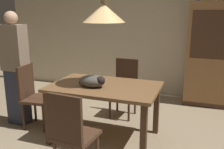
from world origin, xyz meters
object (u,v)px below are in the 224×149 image
object	(u,v)px
hutch_bookcase	(219,57)
person_standing	(16,69)
chair_far_back	(125,85)
cat_sleeping	(93,81)
pendant_lamp	(104,13)
chair_left_side	(33,94)
dining_table	(105,93)
chair_near_front	(72,132)

from	to	relation	value
hutch_bookcase	person_standing	size ratio (longest dim) A/B	1.10
hutch_bookcase	chair_far_back	bearing A→B (deg)	-145.16
cat_sleeping	pendant_lamp	distance (m)	0.85
pendant_lamp	person_standing	distance (m)	1.63
chair_left_side	person_standing	distance (m)	0.45
pendant_lamp	hutch_bookcase	xyz separation A→B (m)	(1.43, 1.87, -0.77)
chair_left_side	pendant_lamp	xyz separation A→B (m)	(1.13, 0.01, 1.15)
dining_table	hutch_bookcase	size ratio (longest dim) A/B	0.76
chair_near_front	chair_left_side	xyz separation A→B (m)	(-1.12, 0.87, 0.00)
chair_near_front	pendant_lamp	world-z (taller)	pendant_lamp
person_standing	cat_sleeping	bearing A→B (deg)	-5.68
dining_table	cat_sleeping	xyz separation A→B (m)	(-0.11, -0.11, 0.18)
chair_near_front	person_standing	bearing A→B (deg)	147.69
chair_near_front	hutch_bookcase	world-z (taller)	hutch_bookcase
chair_left_side	pendant_lamp	distance (m)	1.61
chair_near_front	hutch_bookcase	size ratio (longest dim) A/B	0.50
chair_near_front	person_standing	size ratio (longest dim) A/B	0.55
dining_table	cat_sleeping	distance (m)	0.24
dining_table	person_standing	distance (m)	1.43
cat_sleeping	hutch_bookcase	world-z (taller)	hutch_bookcase
chair_near_front	chair_far_back	distance (m)	1.76
dining_table	chair_far_back	xyz separation A→B (m)	(0.00, 0.88, -0.14)
person_standing	chair_far_back	bearing A→B (deg)	31.24
chair_far_back	hutch_bookcase	size ratio (longest dim) A/B	0.50
hutch_bookcase	cat_sleeping	bearing A→B (deg)	-127.85
chair_near_front	chair_far_back	size ratio (longest dim) A/B	1.00
pendant_lamp	chair_far_back	bearing A→B (deg)	89.75
chair_left_side	chair_far_back	world-z (taller)	same
chair_left_side	hutch_bookcase	world-z (taller)	hutch_bookcase
dining_table	chair_near_front	distance (m)	0.89
chair_far_back	pendant_lamp	size ratio (longest dim) A/B	0.72
person_standing	chair_left_side	bearing A→B (deg)	-4.60
dining_table	pendant_lamp	world-z (taller)	pendant_lamp
chair_far_back	cat_sleeping	size ratio (longest dim) A/B	2.38
chair_near_front	chair_far_back	xyz separation A→B (m)	(0.01, 1.76, 0.00)
chair_far_back	person_standing	xyz separation A→B (m)	(-1.42, -0.86, 0.34)
chair_left_side	person_standing	world-z (taller)	person_standing
chair_left_side	cat_sleeping	bearing A→B (deg)	-5.99
chair_near_front	chair_far_back	world-z (taller)	same
dining_table	chair_near_front	size ratio (longest dim) A/B	1.51
chair_far_back	chair_left_side	bearing A→B (deg)	-141.92
chair_near_front	chair_left_side	world-z (taller)	same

